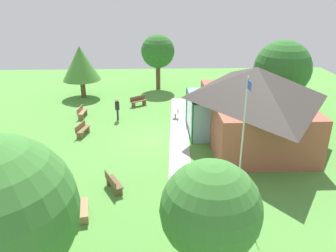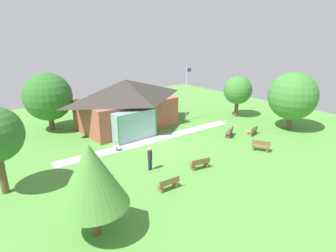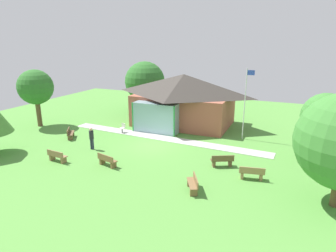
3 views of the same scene
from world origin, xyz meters
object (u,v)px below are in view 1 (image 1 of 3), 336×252
Objects in this scene: pavilion at (252,103)px; tree_west_hedge at (158,52)px; bench_front_center at (82,130)px; tree_behind_pavilion_left at (282,69)px; bench_lawn_far_right at (82,208)px; bench_front_left at (82,112)px; tree_east_hedge at (211,210)px; tree_lawn_corner at (81,63)px; bench_front_right at (41,177)px; visitor_strolling_lawn at (117,108)px; patio_chair_west at (176,114)px; bench_mid_left at (138,101)px; bench_mid_right at (113,183)px; flagpole at (243,132)px.

tree_west_hedge is at bearing -154.37° from pavilion.
bench_front_center is 0.27× the size of tree_behind_pavilion_left.
bench_lawn_far_right is at bearing -43.98° from tree_behind_pavilion_left.
tree_east_hedge is at bearing 29.50° from bench_front_left.
tree_west_hedge is 1.14× the size of tree_lawn_corner.
bench_front_right is 10.64m from tree_east_hedge.
tree_west_hedge is (-8.72, 3.27, 2.78)m from visitor_strolling_lawn.
tree_west_hedge is (-12.62, -6.05, 1.21)m from pavilion.
pavilion is at bearing -3.96° from bench_front_right.
tree_behind_pavilion_left reaches higher than tree_west_hedge.
bench_lawn_far_right is (8.11, -9.70, -2.19)m from pavilion.
bench_front_center is 1.00× the size of bench_lawn_far_right.
tree_east_hedge is at bearing -25.76° from tree_behind_pavilion_left.
tree_behind_pavilion_left is 1.22× the size of tree_east_hedge.
tree_lawn_corner is at bearing 68.09° from patio_chair_west.
bench_mid_left is 6.60m from tree_lawn_corner.
visitor_strolling_lawn reaches higher than bench_front_right.
bench_mid_right is at bearing -174.69° from visitor_strolling_lawn.
tree_east_hedge is (12.07, -4.64, 0.50)m from pavilion.
bench_mid_right and bench_mid_left have the same top height.
pavilion is 13.27m from bench_front_left.
tree_west_hedge is (-8.61, -1.32, 3.39)m from patio_chair_west.
tree_lawn_corner reaches higher than patio_chair_west.
tree_lawn_corner is (-10.00, -13.17, 0.63)m from pavilion.
bench_mid_right is 10.75m from patio_chair_west.
tree_east_hedge reaches higher than bench_mid_left.
bench_front_right is at bearing 4.09° from bench_front_left.
tree_west_hedge reaches higher than pavilion.
pavilion is at bearing 74.35° from bench_front_left.
bench_mid_right is 0.32× the size of tree_lawn_corner.
tree_behind_pavilion_left reaches higher than bench_front_right.
bench_lawn_far_right is at bearing 49.02° from bench_mid_left.
tree_behind_pavilion_left reaches higher than bench_mid_left.
pavilion is at bearing 158.96° from tree_east_hedge.
bench_mid_right is 0.28× the size of tree_west_hedge.
tree_lawn_corner is 1.02× the size of tree_east_hedge.
visitor_strolling_lawn is (0.11, -4.59, 0.61)m from patio_chair_west.
bench_front_center is at bearing -71.39° from tree_behind_pavilion_left.
bench_lawn_far_right is (2.07, -1.15, 0.00)m from bench_mid_right.
bench_front_center is (3.60, 0.75, 0.00)m from bench_front_left.
patio_chair_west is (-10.35, -2.53, -2.86)m from flagpole.
visitor_strolling_lawn reaches higher than patio_chair_west.
patio_chair_west is 4.63m from visitor_strolling_lawn.
tree_behind_pavilion_left is at bearing 100.88° from bench_front_left.
tree_west_hedge is at bearing -142.79° from bench_mid_left.
tree_lawn_corner is (-16.05, -4.62, 2.82)m from bench_mid_right.
bench_mid_left is at bearing 126.35° from bench_front_left.
bench_mid_left is 4.53m from patio_chair_west.
flagpole is 3.88× the size of bench_front_right.
pavilion is 6.55× the size of bench_mid_right.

